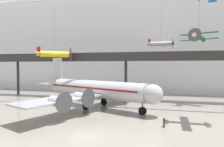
# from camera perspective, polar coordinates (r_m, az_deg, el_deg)

# --- Properties ---
(ground_plane) EXTENTS (260.00, 260.00, 0.00)m
(ground_plane) POSITION_cam_1_polar(r_m,az_deg,el_deg) (23.72, -7.72, -17.10)
(ground_plane) COLOR gray
(hangar_back_wall) EXTENTS (140.00, 3.00, 26.79)m
(hangar_back_wall) POSITION_cam_1_polar(r_m,az_deg,el_deg) (59.12, 5.84, 7.63)
(hangar_back_wall) COLOR white
(hangar_back_wall) RESTS_ON ground
(mezzanine_walkway) EXTENTS (110.00, 3.20, 10.94)m
(mezzanine_walkway) POSITION_cam_1_polar(r_m,az_deg,el_deg) (47.02, 3.76, 3.95)
(mezzanine_walkway) COLOR #2D2B28
(mezzanine_walkway) RESTS_ON ground
(airliner_silver_main) EXTENTS (26.34, 30.89, 9.57)m
(airliner_silver_main) POSITION_cam_1_polar(r_m,az_deg,el_deg) (38.00, -5.23, -4.47)
(airliner_silver_main) COLOR #B7BABF
(airliner_silver_main) RESTS_ON ground
(suspended_plane_silver_racer) EXTENTS (6.41, 7.81, 10.19)m
(suspended_plane_silver_racer) POSITION_cam_1_polar(r_m,az_deg,el_deg) (50.37, 13.76, 8.23)
(suspended_plane_silver_racer) COLOR silver
(suspended_plane_yellow_lowwing) EXTENTS (8.07, 8.66, 13.08)m
(suspended_plane_yellow_lowwing) POSITION_cam_1_polar(r_m,az_deg,el_deg) (47.67, -16.02, 5.31)
(suspended_plane_yellow_lowwing) COLOR yellow
(suspended_plane_green_biplane) EXTENTS (7.25, 6.40, 9.40)m
(suspended_plane_green_biplane) POSITION_cam_1_polar(r_m,az_deg,el_deg) (46.00, 23.58, 9.41)
(suspended_plane_green_biplane) COLOR #1E6B33
(info_sign_pedestal) EXTENTS (0.35, 0.73, 1.24)m
(info_sign_pedestal) POSITION_cam_1_polar(r_m,az_deg,el_deg) (27.09, 14.64, -13.66)
(info_sign_pedestal) COLOR #4C4C51
(info_sign_pedestal) RESTS_ON ground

